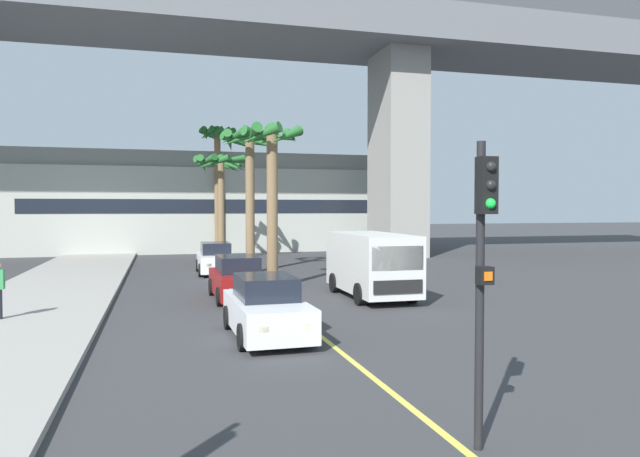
{
  "coord_description": "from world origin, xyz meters",
  "views": [
    {
      "loc": [
        -3.97,
        -0.4,
        3.3
      ],
      "look_at": [
        0.0,
        14.0,
        2.78
      ],
      "focal_mm": 32.68,
      "sensor_mm": 36.0,
      "label": 1
    }
  ],
  "objects_px": {
    "car_queue_third": "(216,259)",
    "palm_tree_far_median": "(221,173)",
    "traffic_light_median_near": "(483,252)",
    "palm_tree_near_median": "(272,164)",
    "car_queue_front": "(267,309)",
    "palm_tree_mid_median": "(217,156)",
    "palm_tree_farthest_median": "(250,158)",
    "car_queue_second": "(238,279)",
    "delivery_van": "(371,263)"
  },
  "relations": [
    {
      "from": "car_queue_second",
      "to": "palm_tree_near_median",
      "type": "distance_m",
      "value": 5.35
    },
    {
      "from": "delivery_van",
      "to": "palm_tree_far_median",
      "type": "relative_size",
      "value": 0.79
    },
    {
      "from": "delivery_van",
      "to": "palm_tree_near_median",
      "type": "xyz_separation_m",
      "value": [
        -3.07,
        3.42,
        3.81
      ]
    },
    {
      "from": "car_queue_third",
      "to": "delivery_van",
      "type": "xyz_separation_m",
      "value": [
        4.81,
        -9.46,
        0.57
      ]
    },
    {
      "from": "traffic_light_median_near",
      "to": "palm_tree_near_median",
      "type": "relative_size",
      "value": 0.62
    },
    {
      "from": "car_queue_front",
      "to": "palm_tree_mid_median",
      "type": "xyz_separation_m",
      "value": [
        1.37,
        27.54,
        6.33
      ]
    },
    {
      "from": "car_queue_front",
      "to": "car_queue_second",
      "type": "xyz_separation_m",
      "value": [
        0.1,
        6.34,
        0.0
      ]
    },
    {
      "from": "car_queue_front",
      "to": "car_queue_third",
      "type": "relative_size",
      "value": 1.0
    },
    {
      "from": "car_queue_third",
      "to": "traffic_light_median_near",
      "type": "distance_m",
      "value": 22.79
    },
    {
      "from": "delivery_van",
      "to": "car_queue_third",
      "type": "bearing_deg",
      "value": 116.93
    },
    {
      "from": "palm_tree_near_median",
      "to": "palm_tree_far_median",
      "type": "xyz_separation_m",
      "value": [
        -0.71,
        13.35,
        0.42
      ]
    },
    {
      "from": "car_queue_second",
      "to": "traffic_light_median_near",
      "type": "relative_size",
      "value": 0.98
    },
    {
      "from": "car_queue_front",
      "to": "palm_tree_farthest_median",
      "type": "xyz_separation_m",
      "value": [
        1.82,
        14.81,
        5.11
      ]
    },
    {
      "from": "car_queue_front",
      "to": "palm_tree_mid_median",
      "type": "distance_m",
      "value": 28.29
    },
    {
      "from": "car_queue_third",
      "to": "delivery_van",
      "type": "bearing_deg",
      "value": -63.07
    },
    {
      "from": "traffic_light_median_near",
      "to": "palm_tree_near_median",
      "type": "bearing_deg",
      "value": 89.1
    },
    {
      "from": "delivery_van",
      "to": "traffic_light_median_near",
      "type": "xyz_separation_m",
      "value": [
        -3.33,
        -13.19,
        1.43
      ]
    },
    {
      "from": "palm_tree_near_median",
      "to": "delivery_van",
      "type": "bearing_deg",
      "value": -48.15
    },
    {
      "from": "palm_tree_mid_median",
      "to": "palm_tree_farthest_median",
      "type": "height_order",
      "value": "palm_tree_mid_median"
    },
    {
      "from": "car_queue_second",
      "to": "car_queue_third",
      "type": "xyz_separation_m",
      "value": [
        -0.01,
        8.6,
        0.0
      ]
    },
    {
      "from": "traffic_light_median_near",
      "to": "palm_tree_near_median",
      "type": "height_order",
      "value": "palm_tree_near_median"
    },
    {
      "from": "car_queue_front",
      "to": "palm_tree_far_median",
      "type": "xyz_separation_m",
      "value": [
        1.11,
        22.25,
        4.79
      ]
    },
    {
      "from": "delivery_van",
      "to": "palm_tree_mid_median",
      "type": "bearing_deg",
      "value": 99.06
    },
    {
      "from": "delivery_van",
      "to": "palm_tree_mid_median",
      "type": "distance_m",
      "value": 23.08
    },
    {
      "from": "palm_tree_mid_median",
      "to": "palm_tree_farthest_median",
      "type": "distance_m",
      "value": 12.8
    },
    {
      "from": "delivery_van",
      "to": "palm_tree_farthest_median",
      "type": "relative_size",
      "value": 0.72
    },
    {
      "from": "car_queue_front",
      "to": "car_queue_second",
      "type": "height_order",
      "value": "same"
    },
    {
      "from": "car_queue_third",
      "to": "palm_tree_farthest_median",
      "type": "xyz_separation_m",
      "value": [
        1.74,
        -0.13,
        5.11
      ]
    },
    {
      "from": "delivery_van",
      "to": "palm_tree_mid_median",
      "type": "relative_size",
      "value": 0.58
    },
    {
      "from": "delivery_van",
      "to": "palm_tree_far_median",
      "type": "distance_m",
      "value": 17.71
    },
    {
      "from": "car_queue_second",
      "to": "palm_tree_far_median",
      "type": "distance_m",
      "value": 16.65
    },
    {
      "from": "car_queue_front",
      "to": "palm_tree_farthest_median",
      "type": "distance_m",
      "value": 15.77
    },
    {
      "from": "car_queue_third",
      "to": "traffic_light_median_near",
      "type": "height_order",
      "value": "traffic_light_median_near"
    },
    {
      "from": "car_queue_second",
      "to": "palm_tree_mid_median",
      "type": "xyz_separation_m",
      "value": [
        1.28,
        21.2,
        6.33
      ]
    },
    {
      "from": "traffic_light_median_near",
      "to": "palm_tree_farthest_median",
      "type": "xyz_separation_m",
      "value": [
        0.26,
        22.53,
        3.12
      ]
    },
    {
      "from": "car_queue_second",
      "to": "palm_tree_near_median",
      "type": "height_order",
      "value": "palm_tree_near_median"
    },
    {
      "from": "palm_tree_near_median",
      "to": "car_queue_front",
      "type": "bearing_deg",
      "value": -101.59
    },
    {
      "from": "palm_tree_far_median",
      "to": "palm_tree_near_median",
      "type": "bearing_deg",
      "value": -86.95
    },
    {
      "from": "car_queue_second",
      "to": "palm_tree_near_median",
      "type": "xyz_separation_m",
      "value": [
        1.73,
        2.56,
        4.37
      ]
    },
    {
      "from": "palm_tree_far_median",
      "to": "palm_tree_farthest_median",
      "type": "distance_m",
      "value": 7.48
    },
    {
      "from": "palm_tree_farthest_median",
      "to": "car_queue_front",
      "type": "bearing_deg",
      "value": -97.03
    },
    {
      "from": "car_queue_third",
      "to": "delivery_van",
      "type": "relative_size",
      "value": 0.78
    },
    {
      "from": "car_queue_third",
      "to": "delivery_van",
      "type": "height_order",
      "value": "delivery_van"
    },
    {
      "from": "palm_tree_far_median",
      "to": "delivery_van",
      "type": "bearing_deg",
      "value": -77.31
    },
    {
      "from": "car_queue_second",
      "to": "delivery_van",
      "type": "xyz_separation_m",
      "value": [
        4.8,
        -0.86,
        0.57
      ]
    },
    {
      "from": "palm_tree_far_median",
      "to": "palm_tree_mid_median",
      "type": "bearing_deg",
      "value": 87.19
    },
    {
      "from": "palm_tree_near_median",
      "to": "palm_tree_farthest_median",
      "type": "relative_size",
      "value": 0.93
    },
    {
      "from": "palm_tree_near_median",
      "to": "palm_tree_far_median",
      "type": "height_order",
      "value": "palm_tree_near_median"
    },
    {
      "from": "car_queue_third",
      "to": "palm_tree_far_median",
      "type": "relative_size",
      "value": 0.62
    },
    {
      "from": "traffic_light_median_near",
      "to": "palm_tree_farthest_median",
      "type": "height_order",
      "value": "palm_tree_farthest_median"
    }
  ]
}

